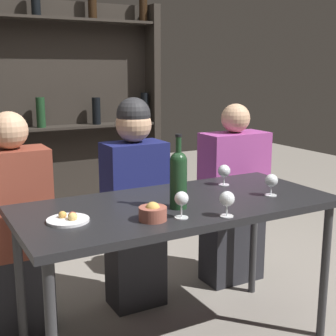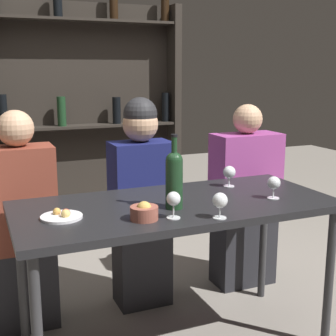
% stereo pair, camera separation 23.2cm
% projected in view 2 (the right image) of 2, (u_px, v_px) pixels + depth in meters
% --- Properties ---
extents(dining_table, '(1.55, 0.70, 0.77)m').
position_uv_depth(dining_table, '(176.00, 216.00, 2.27)').
color(dining_table, black).
rests_on(dining_table, ground_plane).
extents(wine_rack_wall, '(1.55, 0.21, 2.04)m').
position_uv_depth(wine_rack_wall, '(88.00, 116.00, 3.82)').
color(wine_rack_wall, '#28231E').
rests_on(wine_rack_wall, ground_plane).
extents(wine_bottle, '(0.08, 0.08, 0.35)m').
position_uv_depth(wine_bottle, '(174.00, 177.00, 2.13)').
color(wine_bottle, '#19381E').
rests_on(wine_bottle, dining_table).
extents(wine_glass_0, '(0.07, 0.07, 0.12)m').
position_uv_depth(wine_glass_0, '(229.00, 173.00, 2.55)').
color(wine_glass_0, silver).
rests_on(wine_glass_0, dining_table).
extents(wine_glass_1, '(0.07, 0.07, 0.11)m').
position_uv_depth(wine_glass_1, '(220.00, 201.00, 2.00)').
color(wine_glass_1, silver).
rests_on(wine_glass_1, dining_table).
extents(wine_glass_2, '(0.07, 0.07, 0.11)m').
position_uv_depth(wine_glass_2, '(274.00, 184.00, 2.31)').
color(wine_glass_2, silver).
rests_on(wine_glass_2, dining_table).
extents(wine_glass_3, '(0.06, 0.06, 0.12)m').
position_uv_depth(wine_glass_3, '(173.00, 200.00, 2.00)').
color(wine_glass_3, silver).
rests_on(wine_glass_3, dining_table).
extents(food_plate_0, '(0.18, 0.18, 0.04)m').
position_uv_depth(food_plate_0, '(62.00, 216.00, 2.02)').
color(food_plate_0, white).
rests_on(food_plate_0, dining_table).
extents(snack_bowl, '(0.12, 0.12, 0.08)m').
position_uv_depth(snack_bowl, '(144.00, 212.00, 1.99)').
color(snack_bowl, '#995142').
rests_on(snack_bowl, dining_table).
extents(seated_person_left, '(0.36, 0.22, 1.20)m').
position_uv_depth(seated_person_left, '(22.00, 228.00, 2.50)').
color(seated_person_left, '#26262B').
rests_on(seated_person_left, ground_plane).
extents(seated_person_center, '(0.35, 0.22, 1.25)m').
position_uv_depth(seated_person_center, '(142.00, 205.00, 2.75)').
color(seated_person_center, '#26262B').
rests_on(seated_person_center, ground_plane).
extents(seated_person_right, '(0.43, 0.22, 1.19)m').
position_uv_depth(seated_person_right, '(245.00, 203.00, 3.03)').
color(seated_person_right, '#26262B').
rests_on(seated_person_right, ground_plane).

